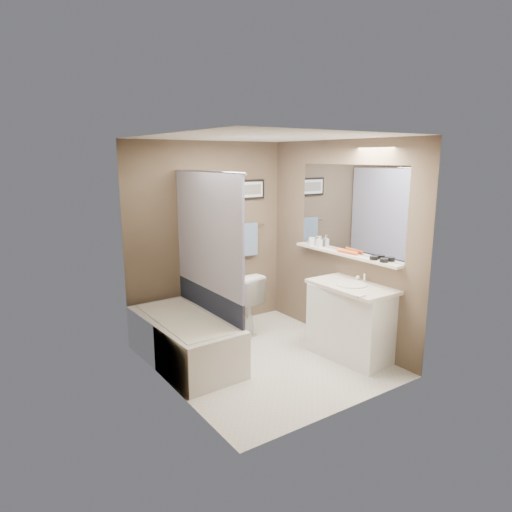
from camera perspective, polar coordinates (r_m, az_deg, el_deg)
ground at (r=5.20m, az=0.95°, el=-12.78°), size 2.50×2.50×0.00m
ceiling at (r=4.71m, az=1.06°, el=14.44°), size 2.20×2.50×0.04m
wall_back at (r=5.85m, az=-5.96°, el=2.34°), size 2.20×0.04×2.40m
wall_front at (r=3.90m, az=11.47°, el=-2.84°), size 2.20×0.04×2.40m
wall_left at (r=4.30m, az=-10.85°, el=-1.42°), size 0.04×2.50×2.40m
wall_right at (r=5.50m, az=10.25°, el=1.58°), size 0.04×2.50×2.40m
tile_surround at (r=4.80m, az=-13.27°, el=-2.57°), size 0.02×1.55×2.00m
curtain_rod at (r=4.93m, az=-6.25°, el=10.44°), size 0.02×1.55×0.02m
curtain_upper at (r=4.99m, az=-6.07°, el=2.96°), size 0.03×1.45×1.28m
curtain_lower at (r=5.19m, az=-5.87°, el=-6.01°), size 0.03×1.45×0.36m
mirror at (r=5.34m, az=11.62°, el=5.77°), size 0.02×1.60×1.00m
shelf at (r=5.38m, az=10.98°, el=0.23°), size 0.12×1.60×0.03m
towel_bar at (r=6.09m, az=-1.35°, el=3.76°), size 0.60×0.02×0.02m
towel at (r=6.11m, az=-1.24°, el=2.06°), size 0.34×0.05×0.44m
art_frame at (r=6.06m, az=-1.46°, el=8.27°), size 0.62×0.02×0.26m
art_mat at (r=6.04m, az=-1.39°, el=8.27°), size 0.56×0.00×0.20m
art_image at (r=6.04m, az=-1.37°, el=8.26°), size 0.50×0.00×0.13m
door at (r=4.35m, az=16.57°, el=-4.29°), size 0.80×0.02×2.00m
door_handle at (r=4.14m, az=13.10°, el=-4.93°), size 0.10×0.02×0.02m
bathtub at (r=5.10m, az=-8.93°, el=-10.39°), size 0.76×1.53×0.50m
tub_rim at (r=5.01m, az=-9.03°, el=-7.75°), size 0.56×1.36×0.02m
toilet at (r=5.83m, az=-2.94°, el=-5.81°), size 0.57×0.84×0.79m
vanity at (r=5.23m, az=11.80°, el=-8.17°), size 0.59×0.95×0.80m
countertop at (r=5.09m, az=11.93°, el=-3.75°), size 0.54×0.96×0.04m
sink_basin at (r=5.07m, az=11.86°, el=-3.47°), size 0.34×0.34×0.01m
faucet_spout at (r=5.21m, az=13.42°, el=-2.66°), size 0.02×0.02×0.10m
faucet_knob at (r=5.28m, az=12.61°, el=-2.65°), size 0.05×0.05×0.05m
candle_bowl_near at (r=4.99m, az=15.70°, el=-0.53°), size 0.09×0.09×0.04m
candle_bowl_far at (r=5.08m, az=14.51°, el=-0.24°), size 0.09×0.09×0.04m
hair_brush_front at (r=5.32m, az=11.62°, el=0.47°), size 0.07×0.22×0.04m
hair_brush_back at (r=5.37m, az=11.10°, el=0.59°), size 0.07×0.22×0.04m
pink_comb at (r=5.52m, az=9.50°, el=0.79°), size 0.04×0.16×0.01m
glass_jar at (r=5.78m, az=6.99°, el=1.85°), size 0.08×0.08×0.10m
soap_bottle at (r=5.68m, az=7.88°, el=1.83°), size 0.06×0.06×0.14m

